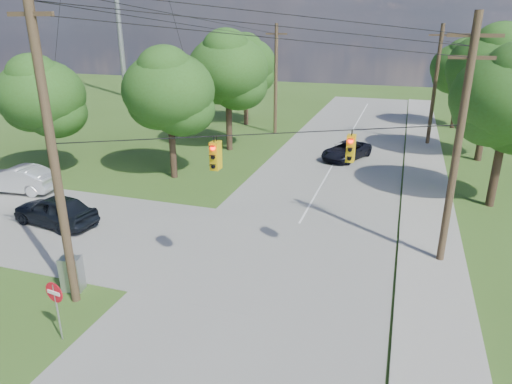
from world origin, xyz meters
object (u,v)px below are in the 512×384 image
(pole_sw, at_px, (51,143))
(control_cabinet, at_px, (72,274))
(car_cross_dark, at_px, (55,210))
(pole_north_e, at_px, (435,85))
(pole_north_w, at_px, (276,79))
(car_main_north, at_px, (346,151))
(pole_ne, at_px, (458,143))
(car_cross_silver, at_px, (17,179))
(do_not_enter_sign, at_px, (55,298))

(pole_sw, height_order, control_cabinet, pole_sw)
(car_cross_dark, bearing_deg, pole_sw, 53.57)
(pole_north_e, height_order, control_cabinet, pole_north_e)
(pole_north_e, bearing_deg, pole_north_w, 180.00)
(car_main_north, relative_size, control_cabinet, 3.37)
(pole_ne, bearing_deg, car_cross_dark, -173.78)
(car_cross_silver, distance_m, car_main_north, 23.21)
(car_cross_dark, bearing_deg, car_cross_silver, -111.91)
(pole_north_e, distance_m, pole_north_w, 13.90)
(pole_north_w, bearing_deg, car_cross_silver, -117.85)
(car_main_north, bearing_deg, control_cabinet, -87.01)
(pole_north_e, bearing_deg, pole_sw, -114.52)
(car_cross_dark, distance_m, car_cross_silver, 6.70)
(pole_north_w, bearing_deg, car_main_north, -41.73)
(pole_sw, distance_m, car_cross_silver, 15.38)
(car_main_north, distance_m, do_not_enter_sign, 25.60)
(pole_sw, xyz_separation_m, do_not_enter_sign, (1.10, -2.10, -4.60))
(pole_north_w, height_order, car_cross_silver, pole_north_w)
(car_cross_silver, distance_m, do_not_enter_sign, 16.62)
(pole_north_w, bearing_deg, control_cabinet, -90.33)
(pole_ne, bearing_deg, car_main_north, 112.25)
(pole_sw, distance_m, pole_north_e, 32.55)
(pole_north_w, relative_size, car_cross_dark, 2.10)
(car_cross_dark, relative_size, car_cross_silver, 0.95)
(pole_north_e, height_order, pole_north_w, same)
(pole_ne, relative_size, car_main_north, 2.18)
(pole_ne, distance_m, car_cross_silver, 25.29)
(pole_sw, height_order, car_cross_silver, pole_sw)
(pole_sw, relative_size, do_not_enter_sign, 5.43)
(pole_sw, height_order, pole_north_e, pole_sw)
(pole_ne, bearing_deg, do_not_enter_sign, -141.97)
(pole_sw, bearing_deg, pole_ne, 29.38)
(car_cross_dark, bearing_deg, do_not_enter_sign, 49.52)
(do_not_enter_sign, bearing_deg, pole_north_e, 76.35)
(pole_sw, relative_size, pole_north_e, 1.20)
(car_main_north, height_order, control_cabinet, control_cabinet)
(control_cabinet, bearing_deg, pole_ne, 12.82)
(pole_north_w, height_order, car_cross_dark, pole_north_w)
(pole_sw, distance_m, pole_north_w, 29.62)
(do_not_enter_sign, bearing_deg, car_cross_dark, 138.85)
(car_cross_dark, height_order, control_cabinet, car_cross_dark)
(control_cabinet, bearing_deg, pole_north_e, 50.49)
(pole_ne, relative_size, control_cabinet, 7.36)
(pole_north_w, xyz_separation_m, do_not_enter_sign, (1.50, -31.70, -3.51))
(car_cross_dark, height_order, do_not_enter_sign, do_not_enter_sign)
(pole_north_w, bearing_deg, do_not_enter_sign, -87.29)
(pole_north_w, height_order, car_main_north, pole_north_w)
(car_cross_silver, xyz_separation_m, car_main_north, (18.65, 13.82, -0.16))
(pole_sw, xyz_separation_m, pole_north_w, (-0.40, 29.60, -1.10))
(car_cross_dark, distance_m, car_main_north, 21.48)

